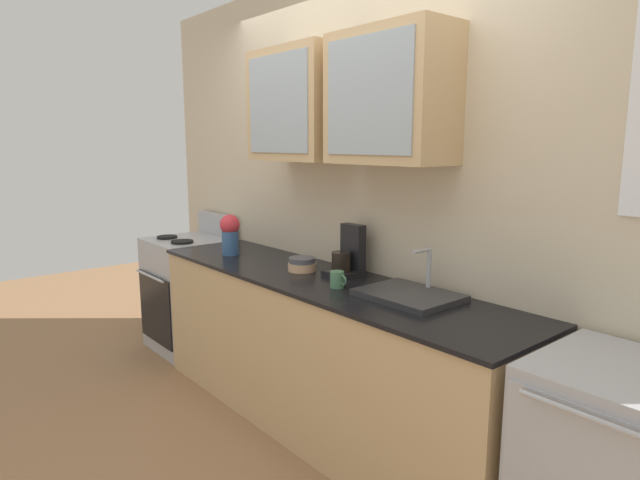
{
  "coord_description": "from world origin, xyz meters",
  "views": [
    {
      "loc": [
        2.26,
        -1.89,
        1.64
      ],
      "look_at": [
        0.01,
        0.0,
        1.11
      ],
      "focal_mm": 30.28,
      "sensor_mm": 36.0,
      "label": 1
    }
  ],
  "objects_px": {
    "vase": "(230,233)",
    "coffee_maker": "(348,256)",
    "bowl_stack": "(302,264)",
    "cup_near_sink": "(337,279)",
    "stove_range": "(190,292)",
    "sink_faucet": "(409,294)"
  },
  "relations": [
    {
      "from": "sink_faucet",
      "to": "bowl_stack",
      "type": "xyz_separation_m",
      "value": [
        -0.79,
        -0.05,
        0.02
      ]
    },
    {
      "from": "sink_faucet",
      "to": "bowl_stack",
      "type": "height_order",
      "value": "sink_faucet"
    },
    {
      "from": "sink_faucet",
      "to": "coffee_maker",
      "type": "bearing_deg",
      "value": 170.47
    },
    {
      "from": "stove_range",
      "to": "cup_near_sink",
      "type": "relative_size",
      "value": 9.86
    },
    {
      "from": "stove_range",
      "to": "sink_faucet",
      "type": "distance_m",
      "value": 2.26
    },
    {
      "from": "sink_faucet",
      "to": "coffee_maker",
      "type": "xyz_separation_m",
      "value": [
        -0.54,
        0.09,
        0.09
      ]
    },
    {
      "from": "bowl_stack",
      "to": "coffee_maker",
      "type": "relative_size",
      "value": 0.58
    },
    {
      "from": "bowl_stack",
      "to": "vase",
      "type": "xyz_separation_m",
      "value": [
        -0.68,
        -0.08,
        0.11
      ]
    },
    {
      "from": "vase",
      "to": "cup_near_sink",
      "type": "height_order",
      "value": "vase"
    },
    {
      "from": "coffee_maker",
      "to": "vase",
      "type": "bearing_deg",
      "value": -166.65
    },
    {
      "from": "cup_near_sink",
      "to": "bowl_stack",
      "type": "bearing_deg",
      "value": 167.31
    },
    {
      "from": "bowl_stack",
      "to": "vase",
      "type": "bearing_deg",
      "value": -173.01
    },
    {
      "from": "stove_range",
      "to": "coffee_maker",
      "type": "distance_m",
      "value": 1.77
    },
    {
      "from": "coffee_maker",
      "to": "stove_range",
      "type": "bearing_deg",
      "value": -174.24
    },
    {
      "from": "stove_range",
      "to": "coffee_maker",
      "type": "relative_size",
      "value": 3.69
    },
    {
      "from": "stove_range",
      "to": "bowl_stack",
      "type": "height_order",
      "value": "stove_range"
    },
    {
      "from": "coffee_maker",
      "to": "sink_faucet",
      "type": "bearing_deg",
      "value": -9.53
    },
    {
      "from": "vase",
      "to": "coffee_maker",
      "type": "bearing_deg",
      "value": 13.35
    },
    {
      "from": "bowl_stack",
      "to": "cup_near_sink",
      "type": "xyz_separation_m",
      "value": [
        0.42,
        -0.09,
        0.01
      ]
    },
    {
      "from": "stove_range",
      "to": "bowl_stack",
      "type": "bearing_deg",
      "value": 1.29
    },
    {
      "from": "sink_faucet",
      "to": "vase",
      "type": "bearing_deg",
      "value": -174.95
    },
    {
      "from": "bowl_stack",
      "to": "cup_near_sink",
      "type": "bearing_deg",
      "value": -12.69
    }
  ]
}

